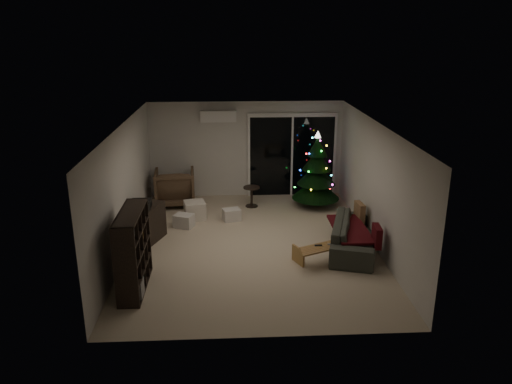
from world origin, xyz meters
TOP-DOWN VIEW (x-y plane):
  - room at (0.46, 1.49)m, footprint 6.50×7.51m
  - bookshelf at (-2.25, -1.68)m, footprint 0.87×1.42m
  - media_cabinet at (-2.25, 0.17)m, footprint 0.86×1.32m
  - stereo at (-2.25, 0.17)m, footprint 0.39×0.46m
  - armchair at (-1.82, 2.60)m, footprint 1.04×1.07m
  - ottoman at (-1.27, 1.56)m, footprint 0.56×0.56m
  - cardboard_box_a at (-1.48, 1.06)m, footprint 0.50×0.44m
  - cardboard_box_b at (-0.41, 1.42)m, footprint 0.46×0.39m
  - side_table at (0.10, 2.34)m, footprint 0.47×0.47m
  - floor_lamp at (-1.57, 3.35)m, footprint 0.31×0.31m
  - sofa at (2.05, -0.32)m, footprint 1.38×2.25m
  - sofa_throw at (1.95, -0.32)m, footprint 0.66×1.51m
  - cushion_a at (2.30, 0.33)m, footprint 0.16×0.41m
  - cushion_b at (2.30, -0.97)m, footprint 0.15×0.41m
  - coffee_table at (1.37, -0.90)m, footprint 1.18×0.82m
  - remote_a at (1.22, -0.90)m, footprint 0.14×0.04m
  - remote_b at (1.47, -0.85)m, footprint 0.14×0.08m
  - christmas_tree at (1.70, 2.29)m, footprint 1.48×1.48m

SIDE VIEW (x-z plane):
  - cardboard_box_b at x=-0.41m, z-range 0.00..0.27m
  - cardboard_box_a at x=-1.48m, z-range 0.00..0.29m
  - coffee_table at x=1.37m, z-range 0.00..0.35m
  - ottoman at x=-1.27m, z-range 0.00..0.42m
  - side_table at x=0.10m, z-range 0.00..0.51m
  - sofa at x=2.05m, z-range 0.00..0.61m
  - remote_a at x=1.22m, z-range 0.35..0.37m
  - remote_b at x=1.47m, z-range 0.35..0.37m
  - media_cabinet at x=-2.25m, z-range 0.00..0.77m
  - sofa_throw at x=1.95m, z-range 0.42..0.47m
  - armchair at x=-1.82m, z-range 0.00..0.91m
  - cushion_a at x=2.30m, z-range 0.35..0.76m
  - cushion_b at x=2.30m, z-range 0.35..0.76m
  - bookshelf at x=-2.25m, z-range 0.00..1.39m
  - stereo at x=-2.25m, z-range 0.77..0.93m
  - christmas_tree at x=1.70m, z-range 0.00..1.91m
  - floor_lamp at x=-1.57m, z-range 0.00..1.92m
  - room at x=0.46m, z-range -0.28..2.32m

